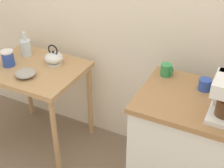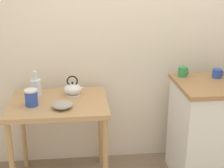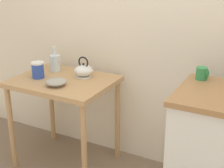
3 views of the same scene
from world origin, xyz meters
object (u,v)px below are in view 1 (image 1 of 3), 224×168
glass_carafe_vase (26,47)px  canister_enamel (8,58)px  teakettle (54,58)px  mug_blue (205,85)px  mug_tall_green (166,70)px  bowl_stoneware (25,73)px

glass_carafe_vase → canister_enamel: (-0.01, -0.22, -0.01)m
teakettle → mug_blue: size_ratio=2.10×
teakettle → mug_blue: (1.25, -0.06, 0.12)m
glass_carafe_vase → mug_tall_green: size_ratio=2.51×
canister_enamel → mug_tall_green: (1.29, 0.20, 0.11)m
bowl_stoneware → mug_blue: size_ratio=1.85×
teakettle → mug_tall_green: bearing=0.7°
glass_carafe_vase → canister_enamel: glass_carafe_vase is taller
bowl_stoneware → glass_carafe_vase: bearing=127.9°
canister_enamel → teakettle: bearing=30.8°
canister_enamel → mug_blue: 1.58m
bowl_stoneware → glass_carafe_vase: 0.38m
glass_carafe_vase → teakettle: bearing=-4.4°
mug_blue → mug_tall_green: mug_tall_green is taller
glass_carafe_vase → mug_blue: 1.57m
bowl_stoneware → glass_carafe_vase: (-0.23, 0.30, 0.05)m
bowl_stoneware → mug_blue: (1.33, 0.22, 0.14)m
mug_blue → canister_enamel: bearing=-175.0°
glass_carafe_vase → mug_tall_green: bearing=-0.6°
canister_enamel → mug_blue: size_ratio=1.51×
teakettle → canister_enamel: size_ratio=1.39×
glass_carafe_vase → canister_enamel: size_ratio=1.63×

